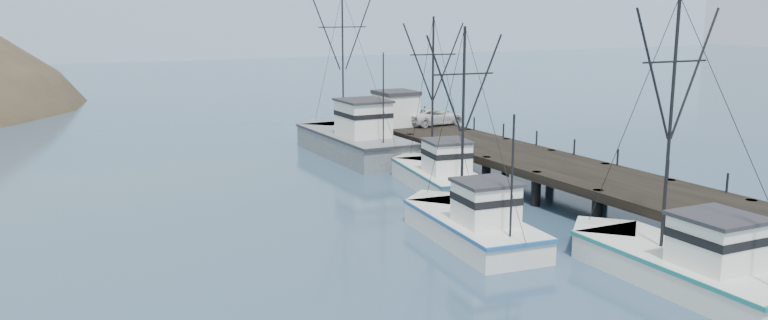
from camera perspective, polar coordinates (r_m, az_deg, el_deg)
ground at (r=29.35m, az=7.26°, el=-10.94°), size 400.00×400.00×0.00m
pier at (r=49.27m, az=10.30°, el=0.15°), size 6.00×44.00×2.00m
distant_ridge at (r=194.32m, az=-19.70°, el=7.38°), size 360.00×40.00×26.00m
trawler_near at (r=33.50m, az=21.67°, el=-7.34°), size 4.15×11.91×12.00m
trawler_mid at (r=37.00m, az=6.57°, el=-4.86°), size 4.48×10.77×10.70m
trawler_far at (r=47.77m, az=4.09°, el=-1.12°), size 4.93×10.84×11.09m
work_vessel at (r=58.03m, az=-2.49°, el=1.53°), size 4.55×15.24×12.86m
pier_shed at (r=60.10m, az=0.91°, el=3.99°), size 3.00×3.20×2.80m
pickup_truck at (r=60.68m, az=3.93°, el=3.33°), size 5.05×2.61×1.36m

